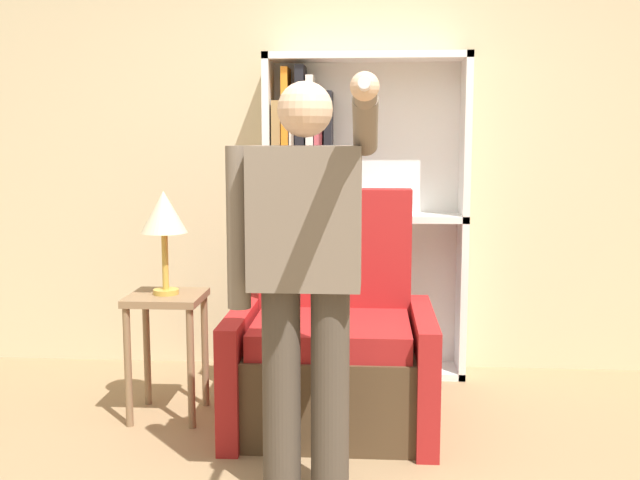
{
  "coord_description": "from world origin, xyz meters",
  "views": [
    {
      "loc": [
        0.18,
        -2.53,
        1.4
      ],
      "look_at": [
        -0.03,
        0.62,
        0.97
      ],
      "focal_mm": 42.0,
      "sensor_mm": 36.0,
      "label": 1
    }
  ],
  "objects_px": {
    "person_standing": "(305,267)",
    "side_table": "(167,322)",
    "armchair": "(332,351)",
    "table_lamp": "(164,216)",
    "bookcase": "(339,216)"
  },
  "relations": [
    {
      "from": "armchair",
      "to": "person_standing",
      "type": "distance_m",
      "value": 0.97
    },
    {
      "from": "armchair",
      "to": "person_standing",
      "type": "relative_size",
      "value": 0.71
    },
    {
      "from": "side_table",
      "to": "armchair",
      "type": "bearing_deg",
      "value": -1.73
    },
    {
      "from": "side_table",
      "to": "table_lamp",
      "type": "distance_m",
      "value": 0.53
    },
    {
      "from": "bookcase",
      "to": "side_table",
      "type": "relative_size",
      "value": 2.99
    },
    {
      "from": "person_standing",
      "to": "side_table",
      "type": "height_order",
      "value": "person_standing"
    },
    {
      "from": "armchair",
      "to": "person_standing",
      "type": "xyz_separation_m",
      "value": [
        -0.06,
        -0.79,
        0.56
      ]
    },
    {
      "from": "person_standing",
      "to": "table_lamp",
      "type": "height_order",
      "value": "person_standing"
    },
    {
      "from": "person_standing",
      "to": "armchair",
      "type": "bearing_deg",
      "value": 85.34
    },
    {
      "from": "bookcase",
      "to": "person_standing",
      "type": "relative_size",
      "value": 1.17
    },
    {
      "from": "side_table",
      "to": "table_lamp",
      "type": "relative_size",
      "value": 1.22
    },
    {
      "from": "side_table",
      "to": "table_lamp",
      "type": "height_order",
      "value": "table_lamp"
    },
    {
      "from": "armchair",
      "to": "table_lamp",
      "type": "height_order",
      "value": "table_lamp"
    },
    {
      "from": "bookcase",
      "to": "table_lamp",
      "type": "bearing_deg",
      "value": -136.28
    },
    {
      "from": "bookcase",
      "to": "table_lamp",
      "type": "relative_size",
      "value": 3.64
    }
  ]
}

